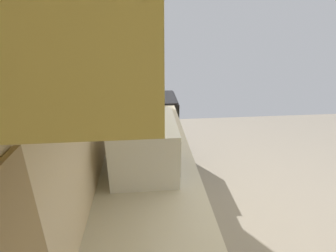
# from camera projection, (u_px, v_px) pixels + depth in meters

# --- Properties ---
(ground_plane) EXTENTS (5.81, 5.81, 0.00)m
(ground_plane) POSITION_uv_depth(u_px,v_px,m) (284.00, 236.00, 2.23)
(ground_plane) COLOR gray
(wall_back) EXTENTS (3.75, 0.12, 2.59)m
(wall_back) POSITION_uv_depth(u_px,v_px,m) (89.00, 101.00, 1.59)
(wall_back) COLOR beige
(wall_back) RESTS_ON ground_plane
(counter_run) EXTENTS (2.91, 0.63, 0.89)m
(counter_run) POSITION_uv_depth(u_px,v_px,m) (151.00, 242.00, 1.63)
(counter_run) COLOR #CFB962
(counter_run) RESTS_ON ground_plane
(oven_range) EXTENTS (0.59, 0.69, 1.07)m
(oven_range) POSITION_uv_depth(u_px,v_px,m) (150.00, 131.00, 3.22)
(oven_range) COLOR black
(oven_range) RESTS_ON ground_plane
(microwave) EXTENTS (0.50, 0.40, 0.33)m
(microwave) POSITION_uv_depth(u_px,v_px,m) (145.00, 145.00, 1.57)
(microwave) COLOR white
(microwave) RESTS_ON counter_run
(bowl) EXTENTS (0.20, 0.20, 0.05)m
(bowl) POSITION_uv_depth(u_px,v_px,m) (157.00, 135.00, 2.03)
(bowl) COLOR gold
(bowl) RESTS_ON counter_run
(kettle) EXTENTS (0.16, 0.11, 0.17)m
(kettle) POSITION_uv_depth(u_px,v_px,m) (154.00, 107.00, 2.52)
(kettle) COLOR red
(kettle) RESTS_ON counter_run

